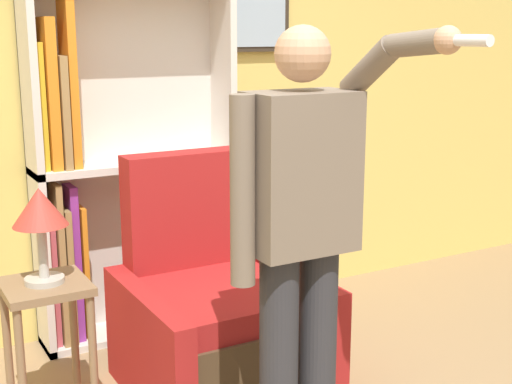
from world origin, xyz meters
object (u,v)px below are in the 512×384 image
(armchair, at_px, (215,318))
(table_lamp, at_px, (40,214))
(side_table, at_px, (47,316))
(person_standing, at_px, (301,232))
(bookcase, at_px, (111,171))

(armchair, bearing_deg, table_lamp, 177.56)
(side_table, bearing_deg, table_lamp, 0.00)
(armchair, bearing_deg, side_table, 177.56)
(armchair, xyz_separation_m, person_standing, (-0.04, -0.81, 0.65))
(bookcase, xyz_separation_m, person_standing, (0.19, -1.63, 0.03))
(side_table, distance_m, table_lamp, 0.46)
(person_standing, distance_m, side_table, 1.24)
(armchair, height_order, side_table, armchair)
(armchair, height_order, table_lamp, armchair)
(person_standing, bearing_deg, armchair, 87.49)
(person_standing, relative_size, side_table, 2.63)
(table_lamp, bearing_deg, armchair, -2.44)
(person_standing, relative_size, table_lamp, 4.17)
(bookcase, relative_size, armchair, 1.76)
(side_table, relative_size, table_lamp, 1.59)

